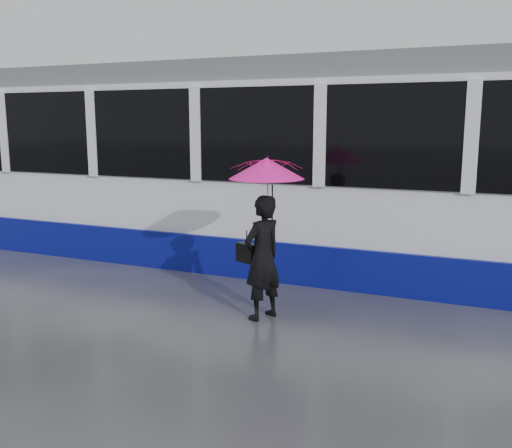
% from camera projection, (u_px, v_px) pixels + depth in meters
% --- Properties ---
extents(ground, '(90.00, 90.00, 0.00)m').
position_uv_depth(ground, '(211.00, 302.00, 7.68)').
color(ground, '#2D2C32').
rests_on(ground, ground).
extents(rails, '(34.00, 1.51, 0.02)m').
position_uv_depth(rails, '(279.00, 261.00, 9.93)').
color(rails, '#3F3D38').
rests_on(rails, ground).
extents(tram, '(26.00, 2.56, 3.35)m').
position_uv_depth(tram, '(159.00, 163.00, 10.59)').
color(tram, white).
rests_on(tram, ground).
extents(woman, '(0.55, 0.66, 1.53)m').
position_uv_depth(woman, '(262.00, 258.00, 6.93)').
color(woman, black).
rests_on(woman, ground).
extents(umbrella, '(1.18, 1.18, 1.04)m').
position_uv_depth(umbrella, '(267.00, 183.00, 6.75)').
color(umbrella, '#F31451').
rests_on(umbrella, ground).
extents(handbag, '(0.30, 0.22, 0.42)m').
position_uv_depth(handbag, '(247.00, 253.00, 7.03)').
color(handbag, black).
rests_on(handbag, ground).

